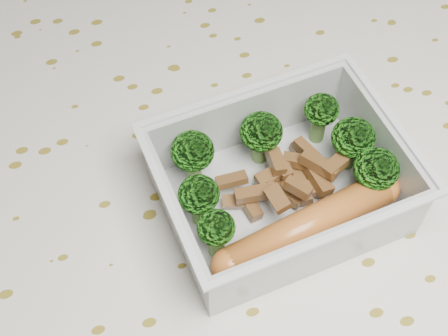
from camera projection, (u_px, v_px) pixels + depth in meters
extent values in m
cube|color=brown|center=(224.00, 210.00, 0.48)|extent=(1.40, 0.90, 0.04)
cube|color=silver|center=(224.00, 194.00, 0.46)|extent=(1.46, 0.96, 0.01)
cube|color=silver|center=(279.00, 201.00, 0.45)|extent=(0.17, 0.14, 0.00)
cube|color=silver|center=(247.00, 119.00, 0.46)|extent=(0.16, 0.02, 0.05)
cube|color=silver|center=(322.00, 252.00, 0.40)|extent=(0.16, 0.02, 0.05)
cube|color=silver|center=(378.00, 145.00, 0.44)|extent=(0.02, 0.11, 0.05)
cube|color=silver|center=(177.00, 219.00, 0.41)|extent=(0.02, 0.11, 0.05)
cube|color=silver|center=(245.00, 90.00, 0.44)|extent=(0.17, 0.02, 0.00)
cube|color=silver|center=(331.00, 237.00, 0.37)|extent=(0.17, 0.02, 0.00)
cube|color=silver|center=(392.00, 119.00, 0.42)|extent=(0.02, 0.12, 0.00)
cube|color=silver|center=(168.00, 201.00, 0.39)|extent=(0.02, 0.12, 0.00)
cylinder|color=#608C3F|center=(194.00, 168.00, 0.45)|extent=(0.01, 0.01, 0.02)
ellipsoid|color=#277C13|center=(193.00, 151.00, 0.43)|extent=(0.03, 0.03, 0.03)
cylinder|color=#608C3F|center=(260.00, 149.00, 0.46)|extent=(0.01, 0.01, 0.02)
ellipsoid|color=#277C13|center=(261.00, 132.00, 0.44)|extent=(0.03, 0.03, 0.03)
cylinder|color=#608C3F|center=(318.00, 128.00, 0.47)|extent=(0.01, 0.01, 0.03)
ellipsoid|color=#277C13|center=(322.00, 109.00, 0.45)|extent=(0.03, 0.03, 0.02)
cylinder|color=#608C3F|center=(200.00, 211.00, 0.43)|extent=(0.01, 0.01, 0.02)
ellipsoid|color=#277C13|center=(199.00, 194.00, 0.41)|extent=(0.03, 0.03, 0.02)
cylinder|color=#608C3F|center=(348.00, 155.00, 0.46)|extent=(0.01, 0.01, 0.02)
ellipsoid|color=#277C13|center=(353.00, 138.00, 0.44)|extent=(0.03, 0.03, 0.03)
cylinder|color=#608C3F|center=(216.00, 243.00, 0.42)|extent=(0.01, 0.01, 0.03)
ellipsoid|color=#277C13|center=(216.00, 227.00, 0.40)|extent=(0.03, 0.03, 0.02)
cylinder|color=#608C3F|center=(370.00, 186.00, 0.44)|extent=(0.01, 0.01, 0.02)
ellipsoid|color=#277C13|center=(376.00, 169.00, 0.42)|extent=(0.03, 0.03, 0.03)
cube|color=brown|center=(255.00, 193.00, 0.43)|extent=(0.03, 0.01, 0.01)
cube|color=brown|center=(276.00, 174.00, 0.44)|extent=(0.02, 0.02, 0.01)
cube|color=brown|center=(288.00, 193.00, 0.44)|extent=(0.02, 0.03, 0.01)
cube|color=brown|center=(318.00, 178.00, 0.44)|extent=(0.02, 0.03, 0.01)
cube|color=brown|center=(298.00, 188.00, 0.43)|extent=(0.02, 0.02, 0.01)
cube|color=brown|center=(310.00, 173.00, 0.45)|extent=(0.01, 0.02, 0.01)
cube|color=brown|center=(302.00, 159.00, 0.46)|extent=(0.01, 0.03, 0.01)
cube|color=brown|center=(278.00, 199.00, 0.42)|extent=(0.02, 0.02, 0.01)
cube|color=brown|center=(276.00, 162.00, 0.44)|extent=(0.01, 0.02, 0.01)
cube|color=brown|center=(335.00, 166.00, 0.44)|extent=(0.02, 0.02, 0.01)
cube|color=brown|center=(301.00, 162.00, 0.45)|extent=(0.03, 0.02, 0.01)
cube|color=brown|center=(306.00, 151.00, 0.46)|extent=(0.02, 0.02, 0.01)
cube|color=brown|center=(232.00, 180.00, 0.44)|extent=(0.02, 0.01, 0.01)
cube|color=brown|center=(320.00, 165.00, 0.44)|extent=(0.03, 0.03, 0.01)
cube|color=brown|center=(308.00, 182.00, 0.45)|extent=(0.01, 0.02, 0.01)
cube|color=brown|center=(237.00, 201.00, 0.44)|extent=(0.02, 0.01, 0.01)
cube|color=brown|center=(278.00, 162.00, 0.45)|extent=(0.01, 0.03, 0.01)
cube|color=brown|center=(250.00, 206.00, 0.44)|extent=(0.01, 0.02, 0.01)
cube|color=brown|center=(302.00, 187.00, 0.45)|extent=(0.01, 0.03, 0.01)
cube|color=brown|center=(281.00, 178.00, 0.45)|extent=(0.03, 0.02, 0.01)
cube|color=brown|center=(273.00, 174.00, 0.44)|extent=(0.03, 0.02, 0.01)
cube|color=brown|center=(301.00, 189.00, 0.44)|extent=(0.03, 0.02, 0.01)
cylinder|color=#B56225|center=(309.00, 226.00, 0.42)|extent=(0.12, 0.05, 0.02)
sphere|color=#B56225|center=(382.00, 189.00, 0.43)|extent=(0.02, 0.02, 0.02)
sphere|color=#B56225|center=(229.00, 266.00, 0.40)|extent=(0.02, 0.02, 0.02)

